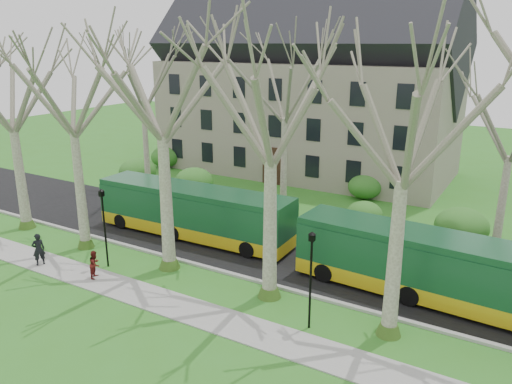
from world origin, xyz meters
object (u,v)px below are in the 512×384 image
(pedestrian_a, at_px, (38,249))
(pedestrian_b, at_px, (95,264))
(bus_follow, at_px, (433,266))
(bus_lead, at_px, (194,211))

(pedestrian_a, relative_size, pedestrian_b, 1.23)
(bus_follow, height_order, pedestrian_a, bus_follow)
(bus_lead, relative_size, bus_follow, 0.99)
(bus_follow, height_order, pedestrian_b, bus_follow)
(bus_lead, height_order, pedestrian_a, bus_lead)
(bus_lead, distance_m, pedestrian_b, 7.29)
(bus_follow, relative_size, pedestrian_a, 7.27)
(bus_lead, distance_m, pedestrian_a, 9.01)
(bus_lead, height_order, pedestrian_b, bus_lead)
(pedestrian_b, bearing_deg, bus_lead, -30.89)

